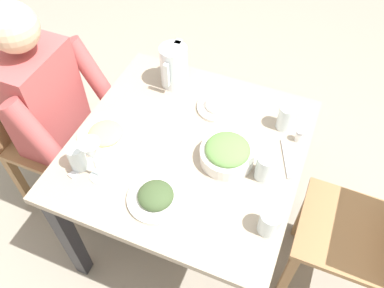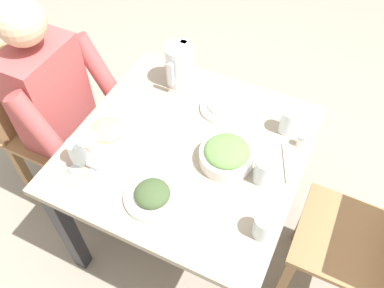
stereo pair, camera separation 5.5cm
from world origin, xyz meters
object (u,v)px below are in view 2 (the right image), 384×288
(water_glass_far_right, at_px, (77,152))
(dining_table, at_px, (188,163))
(water_pitcher, at_px, (179,66))
(water_glass_near_right, at_px, (264,226))
(plate_fries, at_px, (108,131))
(chair_far, at_px, (374,243))
(salt_shaker, at_px, (301,140))
(water_glass_far_left, at_px, (289,121))
(wine_glass, at_px, (91,148))
(diner_near, at_px, (70,112))
(plate_yoghurt, at_px, (221,106))
(chair_near, at_px, (43,119))
(water_glass_center, at_px, (264,171))
(salad_bowl, at_px, (227,154))
(plate_dolmas, at_px, (152,195))

(water_glass_far_right, bearing_deg, dining_table, 126.14)
(water_pitcher, xyz_separation_m, water_glass_near_right, (0.55, 0.59, -0.05))
(plate_fries, distance_m, water_glass_near_right, 0.73)
(plate_fries, relative_size, water_glass_far_right, 2.09)
(dining_table, relative_size, chair_far, 1.02)
(chair_far, bearing_deg, salt_shaker, -113.81)
(chair_far, distance_m, water_glass_far_left, 0.57)
(chair_far, relative_size, salt_shaker, 16.33)
(wine_glass, bearing_deg, water_glass_far_left, 131.36)
(diner_near, xyz_separation_m, plate_yoghurt, (-0.25, 0.62, 0.08))
(chair_near, relative_size, water_glass_near_right, 9.27)
(dining_table, xyz_separation_m, salt_shaker, (-0.19, 0.40, 0.14))
(chair_near, bearing_deg, wine_glass, 65.44)
(water_glass_center, bearing_deg, plate_yoghurt, -133.53)
(water_pitcher, distance_m, wine_glass, 0.58)
(salad_bowl, relative_size, plate_fries, 0.91)
(chair_near, distance_m, water_glass_far_right, 0.57)
(plate_dolmas, height_order, water_glass_far_left, water_glass_far_left)
(chair_near, xyz_separation_m, water_glass_far_right, (0.23, 0.45, 0.26))
(diner_near, height_order, plate_dolmas, diner_near)
(water_glass_center, relative_size, salt_shaker, 2.02)
(dining_table, bearing_deg, plate_fries, -75.66)
(salad_bowl, distance_m, water_glass_far_left, 0.30)
(diner_near, relative_size, water_glass_far_left, 10.68)
(diner_near, relative_size, water_glass_center, 10.81)
(plate_dolmas, distance_m, water_glass_far_left, 0.61)
(plate_dolmas, relative_size, water_glass_center, 1.90)
(chair_near, height_order, wine_glass, wine_glass)
(chair_far, relative_size, plate_fries, 3.87)
(diner_near, xyz_separation_m, water_pitcher, (-0.33, 0.38, 0.15))
(water_glass_far_right, bearing_deg, plate_fries, 173.51)
(plate_fries, distance_m, water_glass_far_left, 0.73)
(salad_bowl, xyz_separation_m, water_glass_near_right, (0.22, 0.23, 0.01))
(chair_near, xyz_separation_m, water_glass_near_right, (0.22, 1.18, 0.25))
(dining_table, distance_m, water_glass_near_right, 0.48)
(water_glass_center, relative_size, water_glass_near_right, 1.15)
(plate_yoghurt, relative_size, water_glass_near_right, 1.83)
(plate_yoghurt, height_order, wine_glass, wine_glass)
(chair_far, bearing_deg, dining_table, -88.24)
(water_pitcher, distance_m, salad_bowl, 0.49)
(dining_table, distance_m, plate_yoghurt, 0.28)
(plate_yoghurt, xyz_separation_m, water_glass_far_left, (-0.01, 0.29, 0.04))
(water_glass_far_right, relative_size, wine_glass, 0.56)
(plate_yoghurt, bearing_deg, water_pitcher, -108.52)
(water_glass_far_right, xyz_separation_m, water_glass_near_right, (-0.02, 0.73, -0.01))
(chair_near, distance_m, plate_yoghurt, 0.89)
(wine_glass, bearing_deg, plate_dolmas, 87.83)
(dining_table, height_order, chair_far, chair_far)
(diner_near, distance_m, water_glass_near_right, 1.00)
(wine_glass, bearing_deg, chair_near, -114.56)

